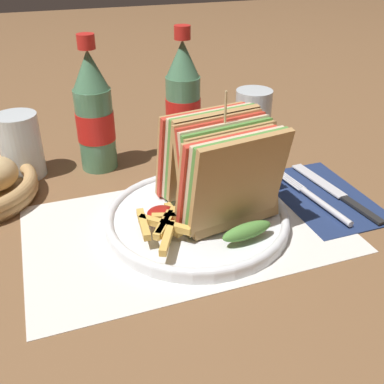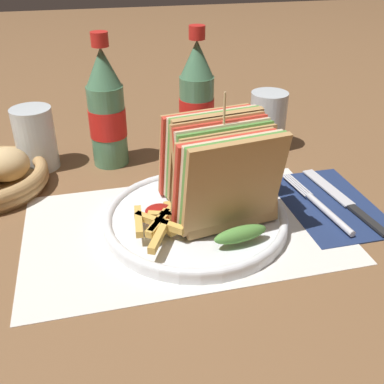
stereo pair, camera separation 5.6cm
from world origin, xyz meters
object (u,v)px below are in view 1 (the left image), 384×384
at_px(knife, 336,192).
at_px(coke_bottle_near, 94,114).
at_px(plate_main, 197,218).
at_px(glass_far, 22,150).
at_px(glass_near, 253,118).
at_px(fork, 317,200).
at_px(club_sandwich, 222,169).
at_px(coke_bottle_far, 183,101).

bearing_deg(knife, coke_bottle_near, 140.08).
bearing_deg(plate_main, glass_far, 133.07).
xyz_separation_m(knife, coke_bottle_near, (-0.32, 0.22, 0.09)).
relative_size(glass_near, glass_far, 1.00).
height_order(fork, glass_near, glass_near).
height_order(club_sandwich, knife, club_sandwich).
relative_size(coke_bottle_near, coke_bottle_far, 1.00).
bearing_deg(club_sandwich, fork, -3.95).
bearing_deg(glass_near, fork, -91.23).
bearing_deg(plate_main, coke_bottle_near, 113.56).
xyz_separation_m(plate_main, knife, (0.23, 0.00, -0.00)).
bearing_deg(club_sandwich, glass_far, 136.77).
distance_m(club_sandwich, glass_far, 0.34).
relative_size(club_sandwich, glass_far, 1.74).
bearing_deg(coke_bottle_near, club_sandwich, -59.94).
distance_m(club_sandwich, coke_bottle_near, 0.26).
relative_size(coke_bottle_near, glass_far, 2.09).
xyz_separation_m(fork, glass_far, (-0.40, 0.24, 0.04)).
bearing_deg(glass_near, club_sandwich, -125.41).
bearing_deg(glass_far, fork, -31.48).
relative_size(fork, glass_far, 1.67).
height_order(fork, coke_bottle_near, coke_bottle_near).
relative_size(plate_main, club_sandwich, 1.38).
relative_size(knife, glass_near, 1.85).
height_order(knife, coke_bottle_far, coke_bottle_far).
distance_m(knife, glass_far, 0.50).
height_order(club_sandwich, glass_far, club_sandwich).
distance_m(plate_main, club_sandwich, 0.08).
height_order(plate_main, glass_near, glass_near).
xyz_separation_m(plate_main, glass_near, (0.19, 0.22, 0.04)).
distance_m(club_sandwich, knife, 0.21).
relative_size(club_sandwich, fork, 1.05).
height_order(plate_main, knife, plate_main).
bearing_deg(glass_far, coke_bottle_far, 0.98).
bearing_deg(glass_near, knife, -80.06).
height_order(knife, coke_bottle_near, coke_bottle_near).
relative_size(plate_main, glass_near, 2.40).
bearing_deg(glass_far, club_sandwich, -43.23).
bearing_deg(glass_near, plate_main, -131.25).
bearing_deg(knife, fork, -166.93).
bearing_deg(coke_bottle_near, fork, -39.87).
bearing_deg(coke_bottle_near, glass_far, 174.69).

